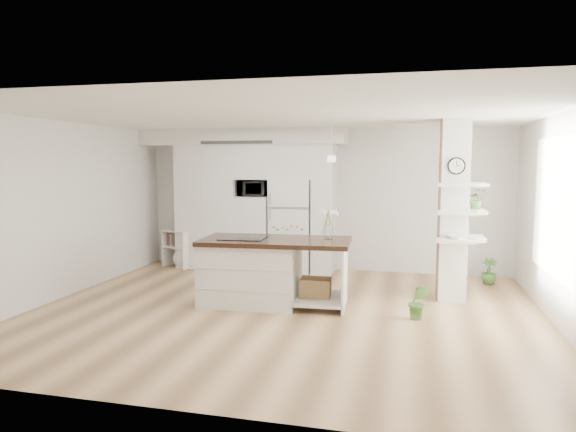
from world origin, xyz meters
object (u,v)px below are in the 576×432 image
Objects in this scene: refrigerator at (292,225)px; floor_plant_a at (418,302)px; bookshelf at (180,251)px; kitchen_island at (259,270)px.

floor_plant_a is at bearing -48.37° from refrigerator.
bookshelf reaches higher than floor_plant_a.
kitchen_island is at bearing -88.62° from refrigerator.
bookshelf is at bearing -175.04° from refrigerator.
refrigerator is at bearing 26.66° from bookshelf.
kitchen_island reaches higher than floor_plant_a.
refrigerator is at bearing 87.82° from kitchen_island.
bookshelf is at bearing 152.01° from floor_plant_a.
kitchen_island is (0.06, -2.37, -0.37)m from refrigerator.
floor_plant_a is (2.27, -0.26, -0.26)m from kitchen_island.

